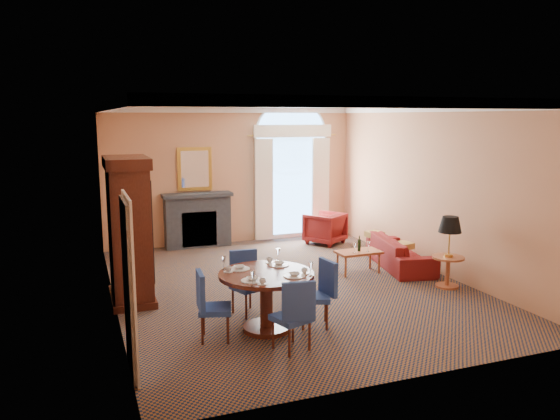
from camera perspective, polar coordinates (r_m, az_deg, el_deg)
name	(u,v)px	position (r m, az deg, el deg)	size (l,w,h in m)	color
ground	(290,286)	(9.86, 1.03, -7.93)	(7.50, 7.50, 0.00)	#111E36
room_envelope	(276,143)	(10.03, -0.47, 6.97)	(6.04, 7.52, 3.45)	tan
armoire	(129,233)	(9.16, -15.48, -2.29)	(0.68, 1.20, 2.36)	#3C160D
dining_table	(266,288)	(7.72, -1.44, -8.16)	(1.34, 1.34, 1.04)	#3C160D
dining_chair_north	(246,277)	(8.47, -3.59, -7.05)	(0.55, 0.55, 0.97)	navy
dining_chair_south	(295,311)	(7.05, 1.56, -10.55)	(0.54, 0.54, 0.97)	navy
dining_chair_east	(321,289)	(7.95, 4.32, -8.20)	(0.56, 0.56, 0.97)	navy
dining_chair_west	(208,302)	(7.46, -7.51, -9.46)	(0.53, 0.53, 0.97)	navy
sofa	(400,252)	(11.27, 12.44, -4.34)	(2.03, 0.79, 0.59)	maroon
armchair	(325,228)	(13.03, 4.70, -1.90)	(0.80, 0.82, 0.75)	maroon
coffee_table	(359,253)	(10.66, 8.22, -4.42)	(0.86, 0.49, 0.74)	#AC5833
side_table	(449,242)	(10.04, 17.26, -3.24)	(0.56, 0.56, 1.25)	#AC5833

